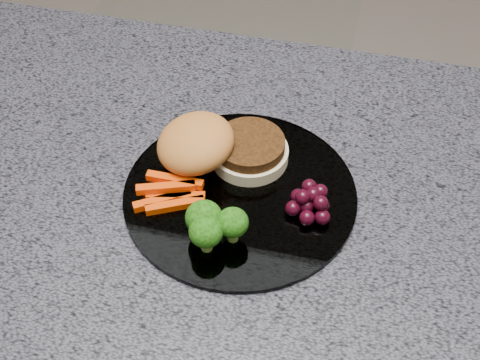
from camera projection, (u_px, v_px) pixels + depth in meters
name	position (u px, v px, depth m)	size (l,w,h in m)	color
countertop	(289.00, 218.00, 0.75)	(1.20, 0.60, 0.04)	#53525D
plate	(240.00, 194.00, 0.74)	(0.26, 0.26, 0.01)	white
burger	(215.00, 149.00, 0.76)	(0.17, 0.14, 0.05)	beige
carrot_sticks	(171.00, 193.00, 0.73)	(0.08, 0.06, 0.02)	#E03C03
broccoli	(212.00, 224.00, 0.68)	(0.07, 0.05, 0.05)	olive
grape_bunch	(311.00, 202.00, 0.71)	(0.05, 0.05, 0.03)	black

